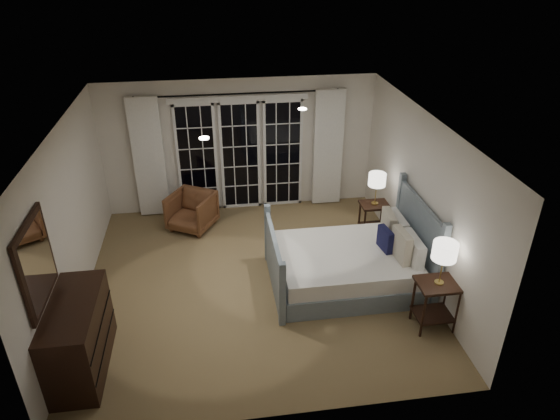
{
  "coord_description": "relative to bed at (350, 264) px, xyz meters",
  "views": [
    {
      "loc": [
        -0.51,
        -6.2,
        4.61
      ],
      "look_at": [
        0.43,
        0.28,
        1.05
      ],
      "focal_mm": 32.0,
      "sensor_mm": 36.0,
      "label": 1
    }
  ],
  "objects": [
    {
      "name": "wall_left",
      "position": [
        -3.92,
        0.23,
        0.92
      ],
      "size": [
        0.02,
        5.0,
        2.5
      ],
      "primitive_type": "cube",
      "color": "white",
      "rests_on": "floor"
    },
    {
      "name": "french_doors",
      "position": [
        -1.42,
        2.69,
        0.76
      ],
      "size": [
        2.5,
        0.04,
        2.2
      ],
      "color": "black",
      "rests_on": "wall_back"
    },
    {
      "name": "nightstand_right",
      "position": [
        0.77,
        1.28,
        0.08
      ],
      "size": [
        0.48,
        0.38,
        0.62
      ],
      "color": "black",
      "rests_on": "floor"
    },
    {
      "name": "mirror",
      "position": [
        -3.88,
        -1.21,
        1.22
      ],
      "size": [
        0.05,
        0.85,
        1.0
      ],
      "color": "black",
      "rests_on": "wall_left"
    },
    {
      "name": "lamp_left",
      "position": [
        0.85,
        -1.12,
        0.87
      ],
      "size": [
        0.31,
        0.31,
        0.61
      ],
      "color": "tan",
      "rests_on": "nightstand_left"
    },
    {
      "name": "wall_front",
      "position": [
        -1.42,
        -2.27,
        0.92
      ],
      "size": [
        5.0,
        0.02,
        2.5
      ],
      "primitive_type": "cube",
      "color": "white",
      "rests_on": "floor"
    },
    {
      "name": "armchair",
      "position": [
        -2.37,
        1.99,
        0.01
      ],
      "size": [
        0.99,
        1.0,
        0.67
      ],
      "primitive_type": "imported",
      "rotation": [
        0.0,
        0.0,
        -0.52
      ],
      "color": "brown",
      "rests_on": "floor"
    },
    {
      "name": "wall_right",
      "position": [
        1.08,
        0.23,
        0.92
      ],
      "size": [
        0.02,
        5.0,
        2.5
      ],
      "primitive_type": "cube",
      "color": "white",
      "rests_on": "floor"
    },
    {
      "name": "dresser",
      "position": [
        -3.65,
        -1.21,
        0.15
      ],
      "size": [
        0.57,
        1.34,
        0.95
      ],
      "color": "black",
      "rests_on": "floor"
    },
    {
      "name": "curtain_right",
      "position": [
        0.23,
        2.61,
        0.82
      ],
      "size": [
        0.55,
        0.1,
        2.25
      ],
      "primitive_type": "cube",
      "color": "white",
      "rests_on": "curtain_rod"
    },
    {
      "name": "curtain_rod",
      "position": [
        -1.42,
        2.63,
        1.92
      ],
      "size": [
        3.5,
        0.03,
        0.03
      ],
      "primitive_type": "cylinder",
      "rotation": [
        0.0,
        1.57,
        0.0
      ],
      "color": "black",
      "rests_on": "wall_back"
    },
    {
      "name": "downlight_a",
      "position": [
        -0.62,
        0.83,
        2.16
      ],
      "size": [
        0.12,
        0.12,
        0.01
      ],
      "primitive_type": "cylinder",
      "color": "white",
      "rests_on": "ceiling"
    },
    {
      "name": "curtain_left",
      "position": [
        -3.07,
        2.61,
        0.82
      ],
      "size": [
        0.55,
        0.1,
        2.25
      ],
      "primitive_type": "cube",
      "color": "white",
      "rests_on": "curtain_rod"
    },
    {
      "name": "floor",
      "position": [
        -1.42,
        0.23,
        -0.33
      ],
      "size": [
        5.0,
        5.0,
        0.0
      ],
      "primitive_type": "plane",
      "color": "olive",
      "rests_on": "ground"
    },
    {
      "name": "wall_back",
      "position": [
        -1.42,
        2.73,
        0.92
      ],
      "size": [
        5.0,
        0.02,
        2.5
      ],
      "primitive_type": "cube",
      "color": "white",
      "rests_on": "floor"
    },
    {
      "name": "downlight_b",
      "position": [
        -2.02,
        -0.17,
        2.16
      ],
      "size": [
        0.12,
        0.12,
        0.01
      ],
      "primitive_type": "cylinder",
      "color": "white",
      "rests_on": "ceiling"
    },
    {
      "name": "lamp_right",
      "position": [
        0.77,
        1.28,
        0.75
      ],
      "size": [
        0.29,
        0.29,
        0.57
      ],
      "color": "tan",
      "rests_on": "nightstand_right"
    },
    {
      "name": "ceiling",
      "position": [
        -1.42,
        0.23,
        2.17
      ],
      "size": [
        5.0,
        5.0,
        0.0
      ],
      "primitive_type": "plane",
      "rotation": [
        3.14,
        0.0,
        0.0
      ],
      "color": "white",
      "rests_on": "wall_back"
    },
    {
      "name": "nightstand_left",
      "position": [
        0.85,
        -1.12,
        0.15
      ],
      "size": [
        0.55,
        0.44,
        0.71
      ],
      "color": "black",
      "rests_on": "floor"
    },
    {
      "name": "bed",
      "position": [
        0.0,
        0.0,
        0.0
      ],
      "size": [
        2.22,
        1.59,
        1.29
      ],
      "color": "gray",
      "rests_on": "floor"
    }
  ]
}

